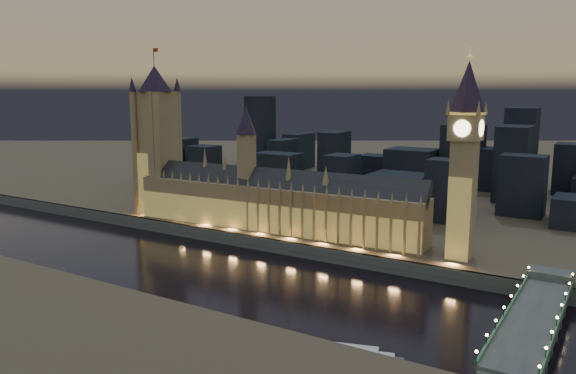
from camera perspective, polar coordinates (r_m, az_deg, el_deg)
The scene contains 9 objects.
ground_plane at distance 309.33m, azimuth -6.21°, elevation -8.35°, with size 2000.00×2000.00×0.00m, color black.
north_bank at distance 778.44m, azimuth 17.96°, elevation 2.51°, with size 2000.00×960.00×8.00m, color brown.
embankment_wall at distance 339.98m, azimuth -1.97°, elevation -5.92°, with size 2000.00×2.50×8.00m, color #41464F.
palace_of_westminster at distance 357.93m, azimuth -1.72°, elevation -1.44°, with size 202.00×29.55×78.00m.
victoria_tower at distance 414.61m, azimuth -13.20°, elevation 5.39°, with size 31.68×31.68×117.34m.
elizabeth_tower at distance 303.57m, azimuth 17.56°, elevation 4.25°, with size 18.00×18.00×109.54m.
westminster_bridge at distance 246.49m, azimuth 23.71°, elevation -12.49°, with size 19.32×113.00×15.90m.
river_boat at distance 213.17m, azimuth 6.30°, elevation -16.56°, with size 39.16×19.72×4.50m.
city_backdrop at distance 505.59m, azimuth 14.34°, elevation 2.13°, with size 473.62×215.63×81.85m.
Camera 1 is at (181.54, -231.38, 95.87)m, focal length 35.00 mm.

